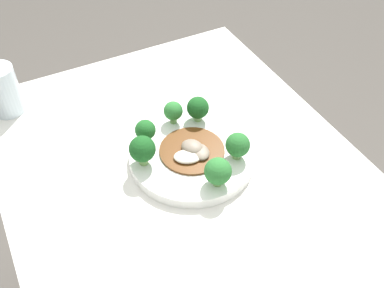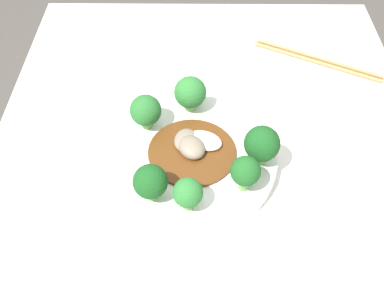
# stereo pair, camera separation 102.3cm
# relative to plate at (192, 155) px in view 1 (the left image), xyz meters

# --- Properties ---
(table) EXTENTS (0.85, 0.68, 0.78)m
(table) POSITION_rel_plate_xyz_m (0.02, -0.03, -0.40)
(table) COLOR silver
(table) RESTS_ON ground_plane
(plate) EXTENTS (0.25, 0.25, 0.02)m
(plate) POSITION_rel_plate_xyz_m (0.00, 0.00, 0.00)
(plate) COLOR white
(plate) RESTS_ON table
(broccoli_south) EXTENTS (0.05, 0.05, 0.06)m
(broccoli_south) POSITION_rel_plate_xyz_m (-0.01, -0.10, 0.05)
(broccoli_south) COLOR #7AAD5B
(broccoli_south) RESTS_ON plate
(broccoli_northwest) EXTENTS (0.05, 0.05, 0.06)m
(broccoli_northwest) POSITION_rel_plate_xyz_m (-0.08, 0.05, 0.04)
(broccoli_northwest) COLOR #89B76B
(broccoli_northwest) RESTS_ON plate
(broccoli_northeast) EXTENTS (0.05, 0.05, 0.06)m
(broccoli_northeast) POSITION_rel_plate_xyz_m (0.05, 0.07, 0.04)
(broccoli_northeast) COLOR #70A356
(broccoli_northeast) RESTS_ON plate
(broccoli_southwest) EXTENTS (0.04, 0.04, 0.06)m
(broccoli_southwest) POSITION_rel_plate_xyz_m (-0.06, -0.07, 0.05)
(broccoli_southwest) COLOR #70A356
(broccoli_southwest) RESTS_ON plate
(broccoli_west) EXTENTS (0.04, 0.04, 0.05)m
(broccoli_west) POSITION_rel_plate_xyz_m (-0.09, 0.00, 0.04)
(broccoli_west) COLOR #70A356
(broccoli_west) RESTS_ON plate
(broccoli_east) EXTENTS (0.05, 0.05, 0.06)m
(broccoli_east) POSITION_rel_plate_xyz_m (0.09, 0.00, 0.04)
(broccoli_east) COLOR #7AAD5B
(broccoli_east) RESTS_ON plate
(stirfry_center) EXTENTS (0.13, 0.13, 0.02)m
(stirfry_center) POSITION_rel_plate_xyz_m (0.00, -0.00, 0.02)
(stirfry_center) COLOR #5B3314
(stirfry_center) RESTS_ON plate
(drinking_glass) EXTENTS (0.07, 0.07, 0.11)m
(drinking_glass) POSITION_rel_plate_xyz_m (-0.32, -0.29, 0.04)
(drinking_glass) COLOR silver
(drinking_glass) RESTS_ON table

